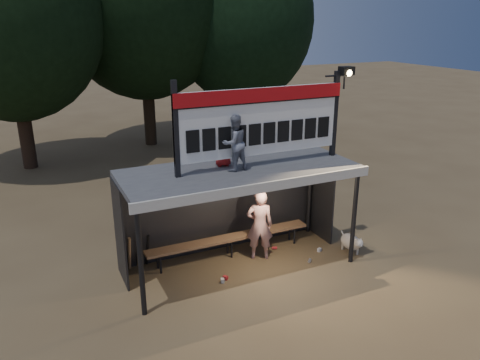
# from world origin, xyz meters

# --- Properties ---
(ground) EXTENTS (80.00, 80.00, 0.00)m
(ground) POSITION_xyz_m (0.00, 0.00, 0.00)
(ground) COLOR brown
(ground) RESTS_ON ground
(player) EXTENTS (0.72, 0.60, 1.67)m
(player) POSITION_xyz_m (0.58, 0.15, 0.84)
(player) COLOR silver
(player) RESTS_ON ground
(child_a) EXTENTS (0.64, 0.55, 1.16)m
(child_a) POSITION_xyz_m (-0.15, -0.08, 2.90)
(child_a) COLOR gray
(child_a) RESTS_ON dugout_shelter
(child_b) EXTENTS (0.47, 0.34, 0.89)m
(child_b) POSITION_xyz_m (-0.24, 0.31, 2.76)
(child_b) COLOR #A61919
(child_b) RESTS_ON dugout_shelter
(dugout_shelter) EXTENTS (5.10, 2.08, 2.32)m
(dugout_shelter) POSITION_xyz_m (0.00, 0.24, 1.85)
(dugout_shelter) COLOR #434346
(dugout_shelter) RESTS_ON ground
(scoreboard_assembly) EXTENTS (4.10, 0.27, 1.99)m
(scoreboard_assembly) POSITION_xyz_m (0.56, -0.01, 3.32)
(scoreboard_assembly) COLOR black
(scoreboard_assembly) RESTS_ON dugout_shelter
(bench) EXTENTS (4.00, 0.35, 0.48)m
(bench) POSITION_xyz_m (0.00, 0.55, 0.43)
(bench) COLOR brown
(bench) RESTS_ON ground
(tree_left) EXTENTS (6.46, 6.46, 9.27)m
(tree_left) POSITION_xyz_m (-4.00, 10.00, 5.51)
(tree_left) COLOR #301F15
(tree_left) RESTS_ON ground
(tree_right) EXTENTS (6.08, 6.08, 8.72)m
(tree_right) POSITION_xyz_m (5.00, 10.50, 5.19)
(tree_right) COLOR black
(tree_right) RESTS_ON ground
(dog) EXTENTS (0.36, 0.81, 0.49)m
(dog) POSITION_xyz_m (2.68, -0.56, 0.28)
(dog) COLOR beige
(dog) RESTS_ON ground
(bats) EXTENTS (0.48, 0.33, 0.84)m
(bats) POSITION_xyz_m (-2.08, 0.82, 0.43)
(bats) COLOR #976F46
(bats) RESTS_ON ground
(litter) EXTENTS (2.76, 1.01, 0.08)m
(litter) POSITION_xyz_m (0.69, -0.25, 0.04)
(litter) COLOR red
(litter) RESTS_ON ground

